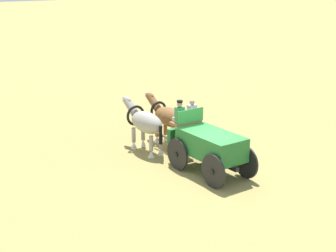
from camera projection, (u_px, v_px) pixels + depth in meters
ground_plane at (210, 173)px, 20.67m from camera, size 220.00×220.00×0.00m
show_wagon at (208, 144)px, 20.46m from camera, size 5.84×2.16×2.70m
draft_horse_near at (145, 123)px, 22.84m from camera, size 3.08×1.18×2.16m
draft_horse_off at (169, 118)px, 23.57m from camera, size 3.24×1.14×2.16m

